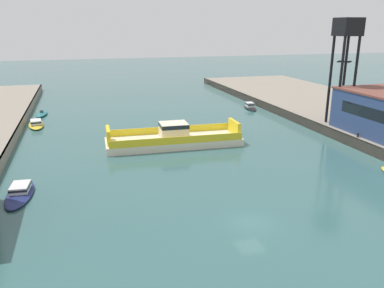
{
  "coord_description": "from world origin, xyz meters",
  "views": [
    {
      "loc": [
        -14.46,
        -29.73,
        17.63
      ],
      "look_at": [
        0.0,
        19.69,
        2.0
      ],
      "focal_mm": 36.33,
      "sensor_mm": 36.0,
      "label": 1
    }
  ],
  "objects_px": {
    "moored_boat_near_left": "(20,192)",
    "moored_boat_near_right": "(250,106)",
    "chain_ferry": "(174,138)",
    "moored_boat_far_left": "(36,124)",
    "crane_tower": "(347,40)",
    "moored_boat_mid_left": "(42,114)"
  },
  "relations": [
    {
      "from": "chain_ferry",
      "to": "moored_boat_near_left",
      "type": "height_order",
      "value": "chain_ferry"
    },
    {
      "from": "moored_boat_mid_left",
      "to": "crane_tower",
      "type": "distance_m",
      "value": 59.7
    },
    {
      "from": "moored_boat_mid_left",
      "to": "moored_boat_far_left",
      "type": "xyz_separation_m",
      "value": [
        -0.31,
        -9.48,
        0.18
      ]
    },
    {
      "from": "chain_ferry",
      "to": "moored_boat_mid_left",
      "type": "height_order",
      "value": "chain_ferry"
    },
    {
      "from": "chain_ferry",
      "to": "moored_boat_mid_left",
      "type": "distance_m",
      "value": 35.19
    },
    {
      "from": "moored_boat_near_right",
      "to": "moored_boat_far_left",
      "type": "height_order",
      "value": "moored_boat_near_right"
    },
    {
      "from": "moored_boat_near_right",
      "to": "moored_boat_mid_left",
      "type": "relative_size",
      "value": 0.98
    },
    {
      "from": "moored_boat_near_left",
      "to": "moored_boat_mid_left",
      "type": "relative_size",
      "value": 1.3
    },
    {
      "from": "chain_ferry",
      "to": "moored_boat_near_right",
      "type": "xyz_separation_m",
      "value": [
        22.91,
        22.15,
        -0.55
      ]
    },
    {
      "from": "moored_boat_near_left",
      "to": "moored_boat_near_right",
      "type": "bearing_deg",
      "value": 39.41
    },
    {
      "from": "moored_boat_near_left",
      "to": "crane_tower",
      "type": "height_order",
      "value": "crane_tower"
    },
    {
      "from": "moored_boat_far_left",
      "to": "crane_tower",
      "type": "distance_m",
      "value": 56.02
    },
    {
      "from": "moored_boat_near_left",
      "to": "moored_boat_mid_left",
      "type": "xyz_separation_m",
      "value": [
        -0.71,
        41.58,
        -0.12
      ]
    },
    {
      "from": "crane_tower",
      "to": "chain_ferry",
      "type": "bearing_deg",
      "value": 178.95
    },
    {
      "from": "moored_boat_far_left",
      "to": "chain_ferry",
      "type": "bearing_deg",
      "value": -40.82
    },
    {
      "from": "moored_boat_far_left",
      "to": "moored_boat_near_right",
      "type": "bearing_deg",
      "value": 4.58
    },
    {
      "from": "moored_boat_near_left",
      "to": "moored_boat_far_left",
      "type": "relative_size",
      "value": 1.02
    },
    {
      "from": "moored_boat_near_left",
      "to": "moored_boat_near_right",
      "type": "height_order",
      "value": "moored_boat_near_right"
    },
    {
      "from": "moored_boat_near_left",
      "to": "moored_boat_mid_left",
      "type": "distance_m",
      "value": 41.59
    },
    {
      "from": "moored_boat_mid_left",
      "to": "moored_boat_far_left",
      "type": "bearing_deg",
      "value": -91.88
    },
    {
      "from": "moored_boat_near_right",
      "to": "moored_boat_mid_left",
      "type": "bearing_deg",
      "value": 172.36
    },
    {
      "from": "moored_boat_far_left",
      "to": "crane_tower",
      "type": "bearing_deg",
      "value": -20.75
    }
  ]
}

